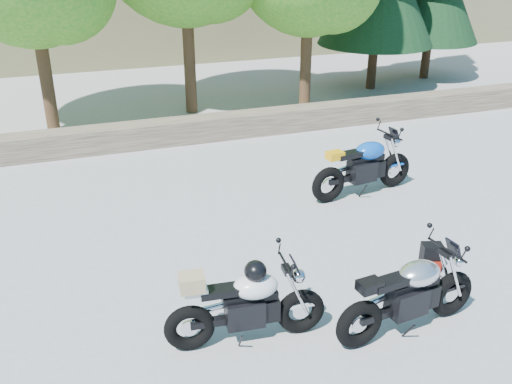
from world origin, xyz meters
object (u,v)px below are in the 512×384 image
at_px(silver_bike, 410,295).
at_px(blue_bike, 364,167).
at_px(white_bike, 245,303).
at_px(backpack, 431,257).

height_order(silver_bike, blue_bike, blue_bike).
bearing_deg(blue_bike, white_bike, -143.93).
distance_m(silver_bike, white_bike, 1.83).
xyz_separation_m(white_bike, blue_bike, (3.11, 3.02, 0.00)).
xyz_separation_m(blue_bike, backpack, (-0.31, -2.44, -0.31)).
height_order(white_bike, blue_bike, blue_bike).
relative_size(silver_bike, backpack, 5.11).
relative_size(white_bike, backpack, 4.92).
height_order(silver_bike, backpack, silver_bike).
bearing_deg(silver_bike, blue_bike, 62.23).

